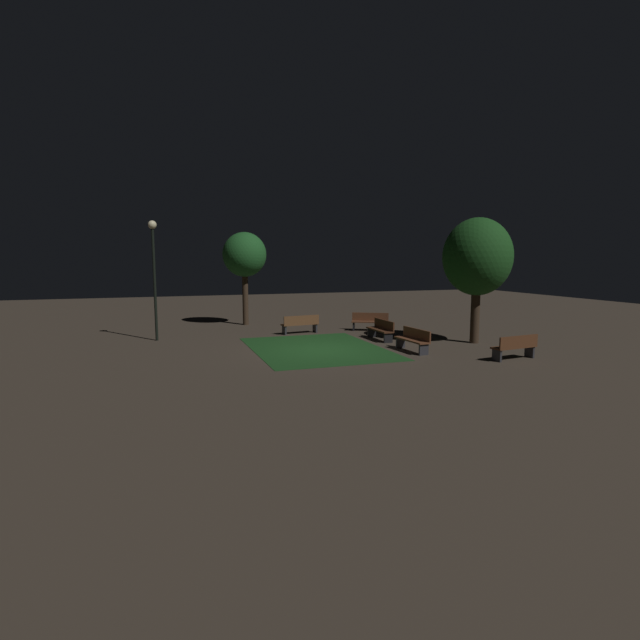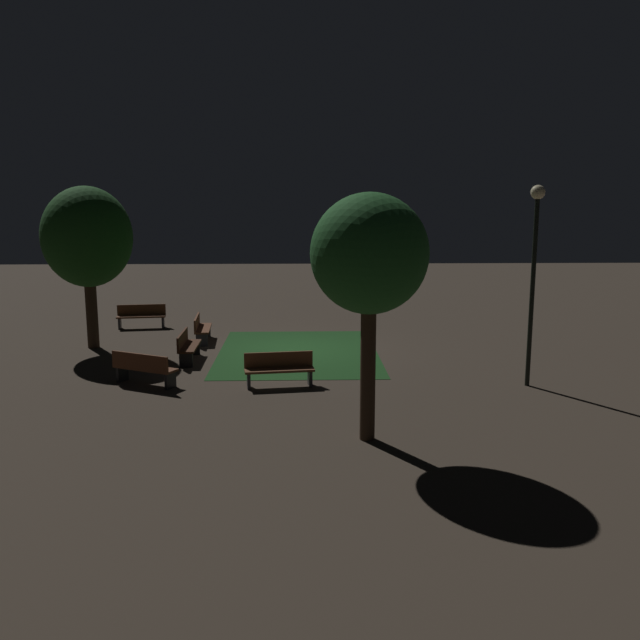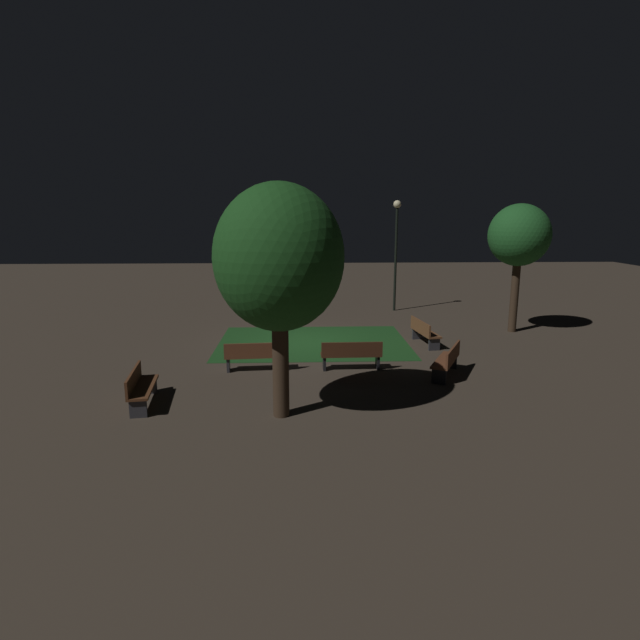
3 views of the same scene
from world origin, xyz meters
The scene contains 10 objects.
ground_plane centered at (0.00, 0.00, 0.00)m, with size 60.00×60.00×0.00m, color #3D3328.
grass_lawn centered at (0.37, 0.04, 0.01)m, with size 6.76×5.04×0.01m, color #194219.
bench_path_side centered at (-1.41, -3.30, 0.48)m, with size 1.83×0.61×0.88m.
bench_front_right centered at (1.42, -3.30, 0.48)m, with size 1.81×0.51×0.88m.
bench_lawn_edge centered at (-3.97, -5.93, 0.48)m, with size 0.71×1.85×0.88m.
bench_by_lamp centered at (4.12, -3.98, 0.48)m, with size 1.25×1.82×0.88m.
bench_corner centered at (4.27, -0.44, 0.48)m, with size 0.71×1.85×0.88m.
tree_lawn_side centered at (-0.53, -6.71, 3.60)m, with size 2.85×2.85×5.25m.
tree_back_left centered at (8.26, 1.47, 3.71)m, with size 2.31×2.31×4.94m.
lamp_post_plaza_west centered at (4.42, 6.06, 3.45)m, with size 0.36×0.36×5.16m.
Camera 2 is at (21.07, 0.14, 4.77)m, focal length 37.27 mm.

